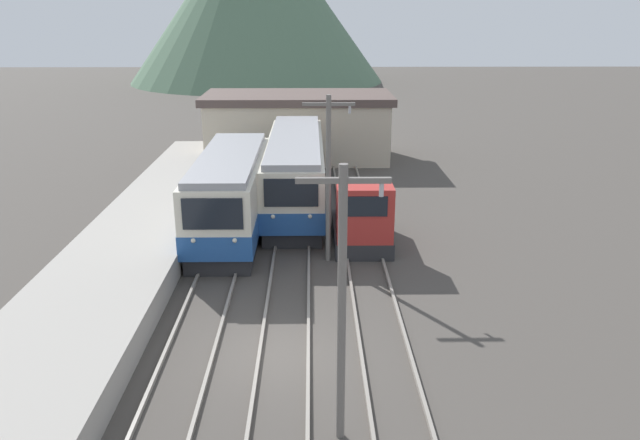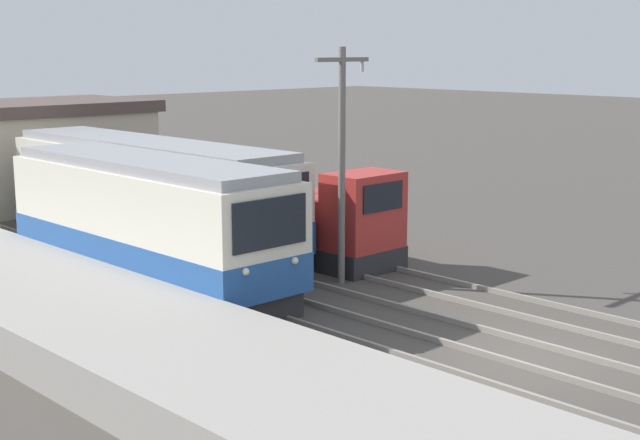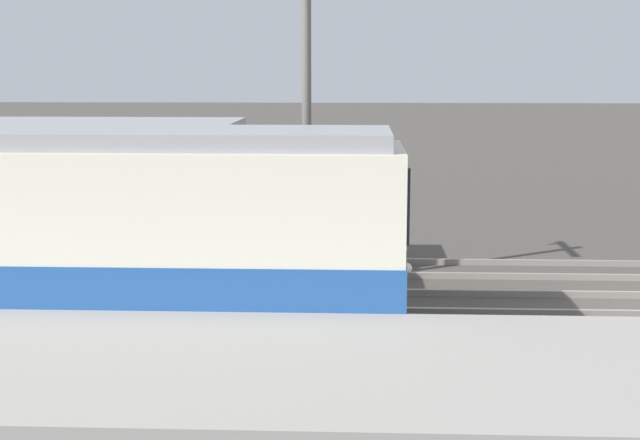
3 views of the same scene
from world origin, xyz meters
The scene contains 4 objects.
track_right centered at (3.20, 0.00, 0.07)m, with size 1.54×60.00×0.14m.
commuter_train_left centered at (-2.60, 10.63, 1.72)m, with size 2.84×10.40×3.70m.
shunting_locomotive centered at (3.20, 9.28, 1.21)m, with size 2.40×4.85×3.00m.
catenary_mast_mid centered at (1.71, 7.36, 3.66)m, with size 2.00×0.20×6.68m.
Camera 3 is at (-17.18, 6.23, 4.73)m, focal length 50.00 mm.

